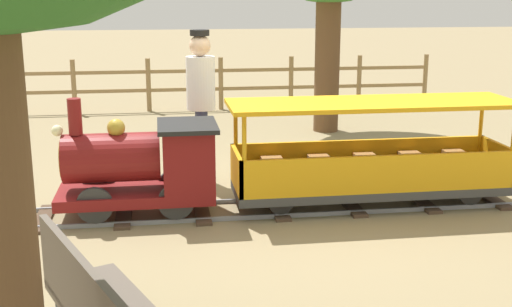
{
  "coord_description": "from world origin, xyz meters",
  "views": [
    {
      "loc": [
        -5.83,
        1.02,
        2.01
      ],
      "look_at": [
        0.0,
        0.16,
        0.55
      ],
      "focal_mm": 46.33,
      "sensor_mm": 36.0,
      "label": 1
    }
  ],
  "objects": [
    {
      "name": "ground_plane",
      "position": [
        0.0,
        0.0,
        0.0
      ],
      "size": [
        60.0,
        60.0,
        0.0
      ],
      "primitive_type": "plane",
      "color": "#8C7A56"
    },
    {
      "name": "track",
      "position": [
        0.0,
        -0.04,
        0.02
      ],
      "size": [
        0.73,
        6.4,
        0.04
      ],
      "color": "gray",
      "rests_on": "ground_plane"
    },
    {
      "name": "locomotive",
      "position": [
        0.0,
        1.17,
        0.48
      ],
      "size": [
        0.69,
        1.45,
        1.06
      ],
      "color": "maroon",
      "rests_on": "ground_plane"
    },
    {
      "name": "passenger_car",
      "position": [
        0.0,
        -0.94,
        0.42
      ],
      "size": [
        0.79,
        2.7,
        0.97
      ],
      "color": "#3F3F3F",
      "rests_on": "ground_plane"
    },
    {
      "name": "conductor_person",
      "position": [
        1.0,
        0.59,
        0.96
      ],
      "size": [
        0.3,
        0.3,
        1.62
      ],
      "color": "#282D47",
      "rests_on": "ground_plane"
    },
    {
      "name": "fence_section",
      "position": [
        5.47,
        -0.04,
        0.48
      ],
      "size": [
        0.08,
        7.48,
        0.9
      ],
      "color": "#93754C",
      "rests_on": "ground_plane"
    }
  ]
}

